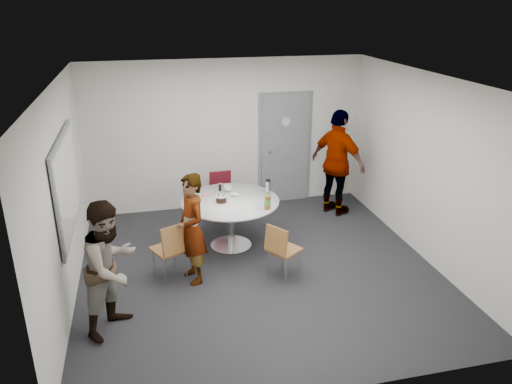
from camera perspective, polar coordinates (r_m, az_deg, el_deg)
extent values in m
plane|color=black|center=(7.29, 0.31, -8.82)|extent=(5.00, 5.00, 0.00)
plane|color=silver|center=(6.37, 0.36, 12.67)|extent=(5.00, 5.00, 0.00)
plane|color=silver|center=(9.05, -3.41, 6.52)|extent=(5.00, 0.00, 5.00)
plane|color=silver|center=(6.62, -21.20, -0.60)|extent=(0.00, 5.00, 5.00)
plane|color=silver|center=(7.66, 18.85, 2.61)|extent=(0.00, 5.00, 5.00)
plane|color=silver|center=(4.55, 7.86, -9.47)|extent=(5.00, 0.00, 5.00)
cube|color=slate|center=(9.35, 3.34, 4.95)|extent=(0.90, 0.05, 2.05)
cube|color=gray|center=(9.37, 3.30, 4.99)|extent=(1.02, 0.04, 2.12)
cylinder|color=#B2BFC6|center=(9.19, 3.46, 8.04)|extent=(0.16, 0.01, 0.16)
cylinder|color=silver|center=(9.21, 1.53, 4.69)|extent=(0.04, 0.14, 0.04)
cube|color=gray|center=(6.77, -20.83, 0.82)|extent=(0.03, 1.90, 1.25)
cube|color=white|center=(6.76, -20.66, 0.84)|extent=(0.01, 1.78, 1.13)
cylinder|color=silver|center=(7.61, -2.97, -1.03)|extent=(1.50, 1.50, 0.03)
cylinder|color=silver|center=(7.77, -2.91, -3.62)|extent=(0.09, 0.09, 0.73)
cylinder|color=silver|center=(7.93, -2.86, -6.07)|extent=(0.64, 0.64, 0.02)
cylinder|color=silver|center=(7.53, -3.99, -1.17)|extent=(0.21, 0.21, 0.01)
cylinder|color=black|center=(7.51, -4.00, -0.85)|extent=(0.16, 0.16, 0.08)
cylinder|color=white|center=(7.49, -4.01, -0.47)|extent=(0.16, 0.16, 0.02)
cylinder|color=brown|center=(7.24, 1.32, -1.20)|extent=(0.09, 0.09, 0.21)
cylinder|color=#4D913A|center=(7.24, 1.32, -1.13)|extent=(0.10, 0.10, 0.08)
cone|color=brown|center=(7.19, 1.33, -0.26)|extent=(0.09, 0.09, 0.04)
cylinder|color=#549945|center=(7.18, 1.34, -0.01)|extent=(0.04, 0.04, 0.02)
imported|color=white|center=(7.94, -3.25, 0.45)|extent=(0.19, 0.19, 0.10)
cylinder|color=black|center=(7.97, -4.13, 0.55)|extent=(0.05, 0.05, 0.11)
cylinder|color=silver|center=(7.84, 1.38, 0.56)|extent=(0.08, 0.08, 0.20)
cylinder|color=black|center=(7.80, 1.39, 1.35)|extent=(0.08, 0.08, 0.03)
cube|color=#DF756F|center=(7.81, -5.73, -0.33)|extent=(0.13, 0.07, 0.02)
ellipsoid|color=silver|center=(7.77, -2.43, -0.29)|extent=(0.21, 0.21, 0.03)
cube|color=brown|center=(6.99, -9.93, -6.46)|extent=(0.55, 0.55, 0.03)
cube|color=brown|center=(6.74, -9.23, -5.40)|extent=(0.39, 0.25, 0.39)
cylinder|color=silver|center=(7.29, -9.32, -7.14)|extent=(0.02, 0.02, 0.44)
cylinder|color=silver|center=(7.16, -11.63, -7.88)|extent=(0.02, 0.02, 0.44)
cylinder|color=silver|center=(7.04, -7.96, -8.17)|extent=(0.02, 0.02, 0.44)
cylinder|color=silver|center=(6.90, -10.33, -8.97)|extent=(0.02, 0.02, 0.44)
cube|color=brown|center=(6.95, 3.25, -6.58)|extent=(0.53, 0.53, 0.03)
cube|color=brown|center=(6.73, 2.31, -5.55)|extent=(0.28, 0.35, 0.37)
cylinder|color=silver|center=(7.07, 5.00, -7.99)|extent=(0.02, 0.02, 0.41)
cylinder|color=silver|center=(7.24, 3.03, -7.20)|extent=(0.02, 0.02, 0.41)
cylinder|color=silver|center=(6.86, 3.41, -8.95)|extent=(0.02, 0.02, 0.41)
cylinder|color=silver|center=(7.03, 1.42, -8.11)|extent=(0.02, 0.02, 0.41)
cube|color=#5C121B|center=(8.68, -3.81, -0.53)|extent=(0.42, 0.42, 0.03)
cube|color=#5C121B|center=(8.78, -4.12, 1.26)|extent=(0.39, 0.11, 0.38)
cylinder|color=silver|center=(8.59, -4.60, -2.36)|extent=(0.02, 0.02, 0.43)
cylinder|color=silver|center=(8.66, -2.49, -2.12)|extent=(0.02, 0.02, 0.43)
cylinder|color=silver|center=(8.88, -5.03, -1.55)|extent=(0.02, 0.02, 0.43)
cylinder|color=silver|center=(8.95, -2.99, -1.32)|extent=(0.02, 0.02, 0.43)
imported|color=#A5C6EA|center=(6.74, -7.36, -4.21)|extent=(0.51, 0.64, 1.55)
imported|color=white|center=(5.96, -16.24, -8.23)|extent=(0.96, 0.99, 1.61)
imported|color=black|center=(8.88, 9.32, 3.28)|extent=(0.97, 1.19, 1.89)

